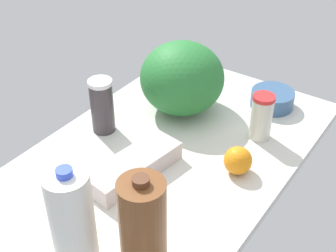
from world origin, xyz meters
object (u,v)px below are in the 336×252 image
tumbler_cup (262,117)px  shaker_bottle (102,106)px  milk_jug (72,220)px  egg_carton (134,166)px  orange_near_front (238,160)px  watermelon (182,78)px  lemon_beside_bowl (188,65)px  mixing_bowl (272,99)px  chocolate_milk_jug (143,223)px  lemon_far_back (169,70)px

tumbler_cup → shaker_bottle: bearing=-59.8°
tumbler_cup → milk_jug: bearing=-11.0°
egg_carton → orange_near_front: size_ratio=3.61×
egg_carton → watermelon: bearing=-159.6°
lemon_beside_bowl → watermelon: bearing=27.9°
egg_carton → watermelon: 41.12cm
milk_jug → orange_near_front: size_ratio=3.39×
milk_jug → mixing_bowl: size_ratio=1.87×
shaker_bottle → orange_near_front: (-6.44, 48.41, -5.40)cm
milk_jug → mixing_bowl: milk_jug is taller
watermelon → lemon_beside_bowl: (-25.32, -13.42, -9.55)cm
tumbler_cup → mixing_bowl: bearing=-167.0°
watermelon → lemon_beside_bowl: 30.20cm
milk_jug → lemon_beside_bowl: 103.01cm
tumbler_cup → orange_near_front: bearing=6.5°
watermelon → chocolate_milk_jug: chocolate_milk_jug is taller
egg_carton → watermelon: size_ratio=1.05×
chocolate_milk_jug → shaker_bottle: bearing=-128.9°
tumbler_cup → shaker_bottle: size_ratio=0.84×
milk_jug → chocolate_milk_jug: (-10.00, 12.91, -1.63)cm
tumbler_cup → shaker_bottle: (26.78, -46.09, 1.58)cm
mixing_bowl → watermelon: bearing=-51.9°
mixing_bowl → chocolate_milk_jug: bearing=2.4°
chocolate_milk_jug → lemon_far_back: 91.94cm
lemon_far_back → tumbler_cup: bearing=71.9°
watermelon → chocolate_milk_jug: 69.32cm
egg_carton → lemon_far_back: 60.68cm
shaker_bottle → mixing_bowl: bearing=138.7°
milk_jug → orange_near_front: bearing=162.6°
lemon_far_back → mixing_bowl: bearing=96.2°
shaker_bottle → lemon_beside_bowl: shaker_bottle is taller
egg_carton → tumbler_cup: 45.86cm
egg_carton → orange_near_front: 31.61cm
egg_carton → chocolate_milk_jug: chocolate_milk_jug is taller
watermelon → shaker_bottle: watermelon is taller
shaker_bottle → tumbler_cup: bearing=120.2°
watermelon → mixing_bowl: 35.19cm
watermelon → lemon_far_back: watermelon is taller
egg_carton → shaker_bottle: size_ratio=1.62×
watermelon → lemon_beside_bowl: bearing=-152.1°
tumbler_cup → watermelon: (0.43, -31.29, 4.81)cm
egg_carton → lemon_far_back: size_ratio=4.18×
shaker_bottle → lemon_far_back: bearing=-177.2°
mixing_bowl → tumbler_cup: bearing=13.0°
shaker_bottle → chocolate_milk_jug: (36.13, 44.82, 2.64)cm
mixing_bowl → shaker_bottle: shaker_bottle is taller
chocolate_milk_jug → lemon_far_back: size_ratio=3.49×
orange_near_front → milk_jug: bearing=-17.4°
orange_near_front → mixing_bowl: bearing=-170.2°
egg_carton → milk_jug: size_ratio=1.07×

